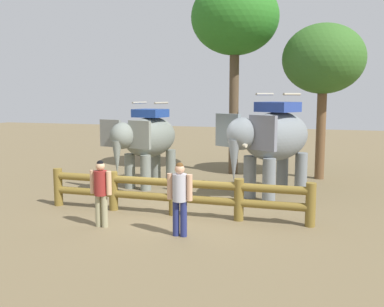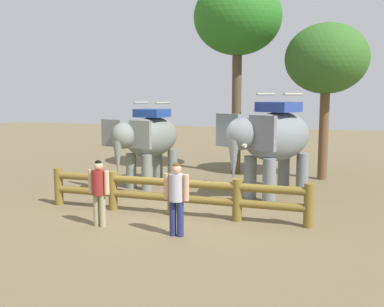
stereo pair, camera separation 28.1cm
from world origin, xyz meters
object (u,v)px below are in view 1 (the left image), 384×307
object	(u,v)px
log_fence	(173,192)
tourist_man_in_blue	(101,189)
elephant_center	(272,139)
elephant_near_left	(147,139)
tree_far_left	(235,19)
tourist_woman_in_black	(180,194)
tree_back_center	(324,60)

from	to	relation	value
log_fence	tourist_man_in_blue	world-z (taller)	tourist_man_in_blue
tourist_man_in_blue	elephant_center	bearing A→B (deg)	51.94
elephant_near_left	tree_far_left	xyz separation A→B (m)	(2.27, 3.26, 4.31)
elephant_near_left	elephant_center	bearing A→B (deg)	-4.00
elephant_near_left	tourist_woman_in_black	world-z (taller)	elephant_near_left
elephant_center	tourist_woman_in_black	world-z (taller)	elephant_center
log_fence	tourist_man_in_blue	xyz separation A→B (m)	(-1.27, -1.48, 0.31)
log_fence	elephant_center	distance (m)	3.78
elephant_center	tree_far_left	xyz separation A→B (m)	(-1.94, 3.56, 4.14)
elephant_center	tree_back_center	bearing A→B (deg)	68.62
elephant_near_left	tourist_man_in_blue	distance (m)	4.78
elephant_near_left	elephant_center	size ratio (longest dim) A/B	0.92
elephant_center	tourist_man_in_blue	size ratio (longest dim) A/B	2.31
tourist_man_in_blue	tree_back_center	bearing A→B (deg)	58.56
log_fence	elephant_near_left	distance (m)	3.93
log_fence	tree_far_left	world-z (taller)	tree_far_left
elephant_center	tourist_man_in_blue	distance (m)	5.61
tourist_man_in_blue	tourist_woman_in_black	bearing A→B (deg)	-3.26
elephant_near_left	tourist_man_in_blue	size ratio (longest dim) A/B	2.14
elephant_near_left	tourist_man_in_blue	xyz separation A→B (m)	(0.79, -4.66, -0.68)
tree_far_left	tree_back_center	size ratio (longest dim) A/B	1.32
log_fence	tourist_woman_in_black	xyz separation A→B (m)	(0.71, -1.59, 0.35)
tourist_woman_in_black	tourist_man_in_blue	size ratio (longest dim) A/B	1.04
log_fence	tourist_man_in_blue	distance (m)	1.98
elephant_center	tree_far_left	distance (m)	5.79
tree_back_center	tourist_woman_in_black	bearing A→B (deg)	-109.32
tourist_woman_in_black	tree_far_left	world-z (taller)	tree_far_left
elephant_near_left	tree_far_left	world-z (taller)	tree_far_left
tourist_man_in_blue	tree_back_center	world-z (taller)	tree_back_center
elephant_near_left	tourist_woman_in_black	size ratio (longest dim) A/B	2.06
elephant_center	tree_back_center	distance (m)	4.46
elephant_center	log_fence	bearing A→B (deg)	-126.59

